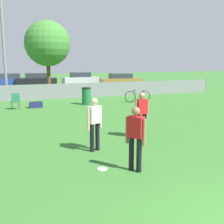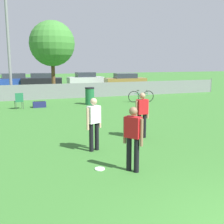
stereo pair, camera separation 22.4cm
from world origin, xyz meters
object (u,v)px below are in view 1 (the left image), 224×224
(light_pole, at_px, (2,19))
(parked_car_dark, at_px, (37,80))
(player_receiver_white, at_px, (95,121))
(player_defender_red, at_px, (142,112))
(parked_car_tan, at_px, (120,80))
(bicycle_sideline, at_px, (138,96))
(tree_near_pole, at_px, (47,44))
(player_thrower_red, at_px, (135,135))
(parked_car_blue, at_px, (8,80))
(gear_bag_sideline, at_px, (36,105))
(parked_car_silver, at_px, (80,79))
(frisbee_disc, at_px, (102,169))
(trash_bin, at_px, (86,96))
(folding_chair_sideline, at_px, (15,100))

(light_pole, xyz_separation_m, parked_car_dark, (3.25, 9.96, -4.88))
(player_receiver_white, xyz_separation_m, parked_car_dark, (1.02, 23.51, -0.23))
(player_defender_red, xyz_separation_m, parked_car_tan, (7.68, 19.83, -0.25))
(bicycle_sideline, bearing_deg, light_pole, 159.86)
(player_receiver_white, xyz_separation_m, player_defender_red, (2.01, 0.81, 0.00))
(tree_near_pole, height_order, player_thrower_red, tree_near_pole)
(light_pole, xyz_separation_m, parked_car_tan, (11.93, 7.09, -4.90))
(tree_near_pole, bearing_deg, parked_car_blue, 112.07)
(light_pole, bearing_deg, parked_car_blue, 88.35)
(tree_near_pole, relative_size, gear_bag_sideline, 8.14)
(player_receiver_white, relative_size, parked_car_dark, 0.36)
(light_pole, bearing_deg, parked_car_dark, 71.90)
(parked_car_dark, distance_m, parked_car_silver, 4.98)
(frisbee_disc, xyz_separation_m, gear_bag_sideline, (-0.43, 10.56, 0.15))
(frisbee_disc, xyz_separation_m, parked_car_dark, (1.33, 25.03, 0.70))
(player_receiver_white, relative_size, player_defender_red, 1.00)
(player_receiver_white, distance_m, bicycle_sideline, 10.72)
(player_receiver_white, xyz_separation_m, trash_bin, (2.40, 9.07, -0.39))
(tree_near_pole, bearing_deg, parked_car_silver, 57.15)
(bicycle_sideline, height_order, parked_car_tan, parked_car_tan)
(trash_bin, relative_size, parked_car_dark, 0.24)
(player_thrower_red, relative_size, folding_chair_sideline, 1.75)
(light_pole, xyz_separation_m, player_defender_red, (4.24, -12.75, -4.65))
(tree_near_pole, xyz_separation_m, folding_chair_sideline, (-3.11, -7.57, -3.64))
(parked_car_blue, height_order, parked_car_dark, parked_car_dark)
(light_pole, distance_m, parked_car_dark, 11.55)
(light_pole, bearing_deg, frisbee_disc, -82.70)
(player_receiver_white, xyz_separation_m, bicycle_sideline, (5.92, 8.92, -0.54))
(gear_bag_sideline, distance_m, parked_car_dark, 14.59)
(parked_car_silver, bearing_deg, parked_car_blue, 176.03)
(player_thrower_red, xyz_separation_m, bicycle_sideline, (5.49, 10.83, -0.54))
(player_thrower_red, relative_size, player_defender_red, 1.00)
(tree_near_pole, bearing_deg, frisbee_disc, -94.89)
(frisbee_disc, bearing_deg, bicycle_sideline, 59.18)
(frisbee_disc, distance_m, trash_bin, 10.94)
(light_pole, bearing_deg, parked_car_tan, 30.71)
(parked_car_tan, bearing_deg, tree_near_pole, -147.80)
(gear_bag_sideline, height_order, parked_car_silver, parked_car_silver)
(gear_bag_sideline, bearing_deg, player_defender_red, -71.57)
(tree_near_pole, xyz_separation_m, trash_bin, (1.17, -7.33, -3.61))
(parked_car_blue, distance_m, parked_car_dark, 3.02)
(player_thrower_red, relative_size, parked_car_silver, 0.40)
(folding_chair_sideline, bearing_deg, tree_near_pole, -121.05)
(parked_car_silver, bearing_deg, folding_chair_sideline, -118.80)
(light_pole, distance_m, folding_chair_sideline, 6.94)
(light_pole, relative_size, bicycle_sideline, 5.48)
(trash_bin, bearing_deg, tree_near_pole, 99.03)
(player_receiver_white, height_order, frisbee_disc, player_receiver_white)
(player_receiver_white, distance_m, gear_bag_sideline, 9.10)
(bicycle_sideline, xyz_separation_m, gear_bag_sideline, (-6.65, 0.13, -0.22))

